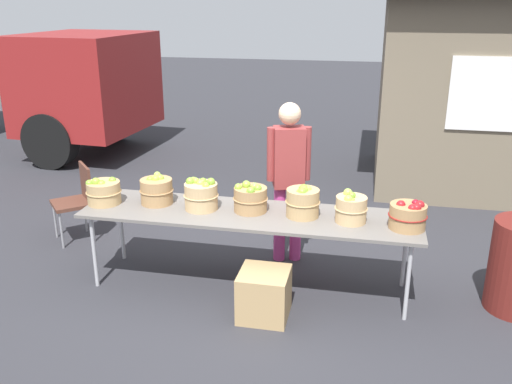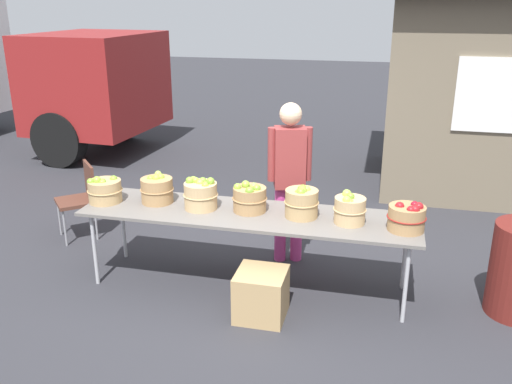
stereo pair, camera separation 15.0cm
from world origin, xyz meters
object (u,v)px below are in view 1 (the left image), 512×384
object	(u,v)px
apple_basket_green_4	(303,202)
produce_crate	(264,294)
apple_basket_green_1	(157,190)
folding_chair	(77,197)
apple_basket_green_3	(251,198)
apple_basket_green_0	(104,192)
apple_basket_green_2	(201,195)
vendor_adult	(289,170)
apple_basket_red_0	(408,215)
apple_basket_green_5	(351,208)
market_table	(249,216)

from	to	relation	value
apple_basket_green_4	produce_crate	distance (m)	0.89
apple_basket_green_1	folding_chair	distance (m)	1.40
apple_basket_green_3	folding_chair	distance (m)	2.25
apple_basket_green_0	apple_basket_green_4	world-z (taller)	apple_basket_green_4
apple_basket_green_2	vendor_adult	xyz separation A→B (m)	(0.72, 0.63, 0.09)
apple_basket_green_3	apple_basket_red_0	distance (m)	1.40
apple_basket_green_0	produce_crate	distance (m)	1.84
apple_basket_green_0	apple_basket_red_0	bearing A→B (deg)	-0.63
apple_basket_green_1	produce_crate	distance (m)	1.45
apple_basket_red_0	apple_basket_green_0	bearing A→B (deg)	179.37
apple_basket_green_1	apple_basket_green_5	bearing A→B (deg)	-2.87
market_table	apple_basket_red_0	world-z (taller)	apple_basket_red_0
apple_basket_green_0	apple_basket_green_2	size ratio (longest dim) A/B	1.03
market_table	folding_chair	world-z (taller)	folding_chair
apple_basket_red_0	market_table	bearing A→B (deg)	177.25
apple_basket_green_3	apple_basket_green_4	bearing A→B (deg)	-3.06
market_table	apple_basket_green_2	distance (m)	0.49
apple_basket_green_0	vendor_adult	xyz separation A→B (m)	(1.68, 0.68, 0.11)
folding_chair	apple_basket_green_1	bearing A→B (deg)	21.35
folding_chair	apple_basket_green_5	bearing A→B (deg)	35.20
apple_basket_green_0	folding_chair	xyz separation A→B (m)	(-0.71, 0.72, -0.36)
apple_basket_green_1	apple_basket_green_5	world-z (taller)	same
apple_basket_green_2	vendor_adult	size ratio (longest dim) A/B	0.20
apple_basket_red_0	vendor_adult	bearing A→B (deg)	147.93
apple_basket_green_1	produce_crate	size ratio (longest dim) A/B	0.77
apple_basket_green_4	apple_basket_red_0	distance (m)	0.92
market_table	apple_basket_green_1	size ratio (longest dim) A/B	9.57
apple_basket_red_0	folding_chair	bearing A→B (deg)	167.99
apple_basket_green_3	apple_basket_red_0	bearing A→B (deg)	-4.81
apple_basket_green_1	apple_basket_green_5	xyz separation A→B (m)	(1.84, -0.09, -0.00)
vendor_adult	apple_basket_green_2	bearing A→B (deg)	24.88
apple_basket_green_5	produce_crate	xyz separation A→B (m)	(-0.68, -0.47, -0.67)
apple_basket_green_2	apple_basket_green_4	world-z (taller)	apple_basket_green_2
folding_chair	produce_crate	size ratio (longest dim) A/B	2.04
apple_basket_green_4	apple_basket_red_0	xyz separation A→B (m)	(0.91, -0.09, -0.02)
apple_basket_red_0	produce_crate	world-z (taller)	apple_basket_red_0
apple_basket_green_0	apple_basket_green_4	size ratio (longest dim) A/B	1.07
vendor_adult	apple_basket_green_3	bearing A→B (deg)	50.25
apple_basket_green_2	apple_basket_green_5	world-z (taller)	apple_basket_green_2
apple_basket_red_0	vendor_adult	distance (m)	1.34
apple_basket_green_0	apple_basket_green_2	xyz separation A→B (m)	(0.95, 0.05, 0.02)
apple_basket_green_4	produce_crate	xyz separation A→B (m)	(-0.25, -0.52, -0.68)
apple_basket_green_3	apple_basket_red_0	world-z (taller)	apple_basket_green_3
apple_basket_green_4	folding_chair	size ratio (longest dim) A/B	0.37
apple_basket_red_0	produce_crate	xyz separation A→B (m)	(-1.16, -0.43, -0.66)
apple_basket_green_2	apple_basket_green_3	bearing A→B (deg)	4.28
apple_basket_green_3	folding_chair	bearing A→B (deg)	163.45
apple_basket_green_3	apple_basket_green_0	bearing A→B (deg)	-176.51
apple_basket_green_0	vendor_adult	world-z (taller)	vendor_adult
apple_basket_green_0	apple_basket_green_2	distance (m)	0.95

